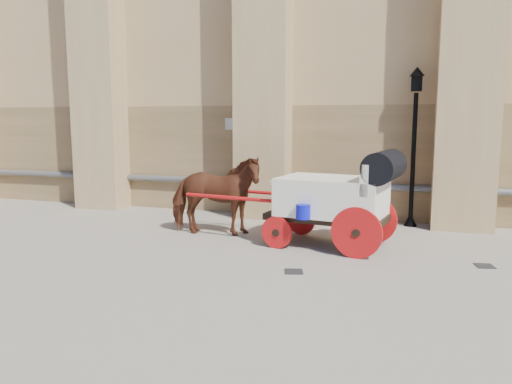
% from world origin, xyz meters
% --- Properties ---
extents(ground, '(90.00, 90.00, 0.00)m').
position_xyz_m(ground, '(0.00, 0.00, 0.00)').
color(ground, gray).
rests_on(ground, ground).
extents(horse, '(2.29, 1.30, 1.83)m').
position_xyz_m(horse, '(-1.45, 1.25, 0.92)').
color(horse, brown).
rests_on(horse, ground).
extents(carriage, '(4.78, 1.97, 2.03)m').
position_xyz_m(carriage, '(1.40, 1.00, 1.10)').
color(carriage, black).
rests_on(carriage, ground).
extents(street_lamp, '(0.36, 0.36, 3.87)m').
position_xyz_m(street_lamp, '(2.83, 3.59, 2.07)').
color(street_lamp, black).
rests_on(street_lamp, ground).
extents(drain_grate_near, '(0.40, 0.40, 0.01)m').
position_xyz_m(drain_grate_near, '(0.91, -0.96, 0.01)').
color(drain_grate_near, black).
rests_on(drain_grate_near, ground).
extents(drain_grate_far, '(0.38, 0.38, 0.01)m').
position_xyz_m(drain_grate_far, '(4.14, 0.40, 0.01)').
color(drain_grate_far, black).
rests_on(drain_grate_far, ground).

